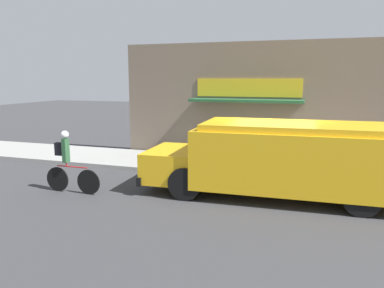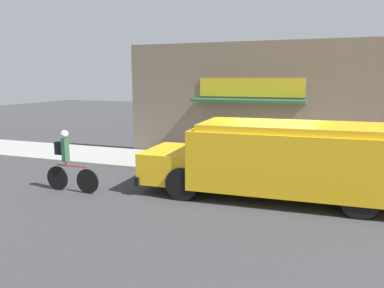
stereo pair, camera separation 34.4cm
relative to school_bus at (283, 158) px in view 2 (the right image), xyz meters
name	(u,v)px [view 2 (the right image)]	position (x,y,z in m)	size (l,w,h in m)	color
ground_plane	(270,183)	(-0.48, 1.34, -1.08)	(70.00, 70.00, 0.00)	#38383A
sidewalk	(277,170)	(-0.48, 2.81, -1.02)	(28.00, 2.94, 0.13)	#999993
storefront	(283,102)	(-0.55, 4.41, 1.20)	(12.74, 1.11, 4.54)	#756656
school_bus	(283,158)	(0.00, 0.00, 0.00)	(7.03, 2.81, 2.01)	yellow
cyclist	(68,163)	(-5.74, -1.47, -0.24)	(1.71, 0.22, 1.75)	black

